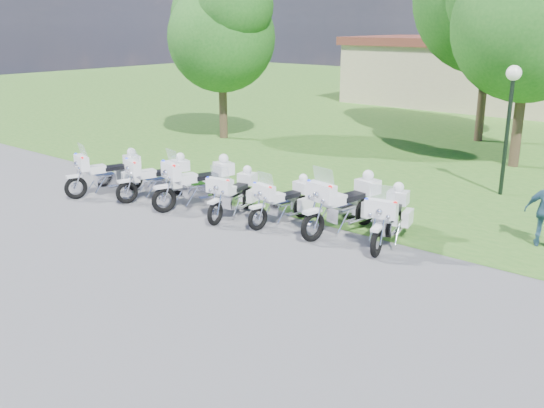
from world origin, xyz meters
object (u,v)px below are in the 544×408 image
Objects in this scene: motorcycle_5 at (345,203)px; motorcycle_6 at (389,216)px; motorcycle_4 at (284,200)px; motorcycle_0 at (108,172)px; motorcycle_3 at (234,193)px; motorcycle_2 at (199,182)px; motorcycle_1 at (158,177)px; lamp_post at (511,97)px.

motorcycle_5 reaches higher than motorcycle_6.
motorcycle_5 reaches higher than motorcycle_4.
motorcycle_5 is 1.12× the size of motorcycle_6.
motorcycle_0 is 1.09× the size of motorcycle_4.
motorcycle_2 is at bearing -10.03° from motorcycle_3.
lamp_post is (7.64, 6.92, 2.27)m from motorcycle_1.
motorcycle_5 is at bearing -150.34° from motorcycle_0.
motorcycle_1 is at bearing 19.85° from motorcycle_5.
motorcycle_2 is at bearing 17.03° from motorcycle_4.
motorcycle_5 is at bearing -15.01° from motorcycle_6.
motorcycle_2 is (1.52, 0.20, 0.07)m from motorcycle_1.
motorcycle_4 is (5.80, 1.27, -0.07)m from motorcycle_0.
motorcycle_4 is at bearing -118.13° from lamp_post.
motorcycle_1 is 1.06× the size of motorcycle_4.
motorcycle_2 reaches higher than motorcycle_4.
motorcycle_3 is at bearing 23.51° from motorcycle_4.
lamp_post is (0.52, 5.90, 2.26)m from motorcycle_6.
motorcycle_5 is at bearing -176.61° from motorcycle_3.
lamp_post is at bearing -137.09° from motorcycle_3.
motorcycle_1 is 10.56m from lamp_post.
motorcycle_1 reaches higher than motorcycle_4.
motorcycle_5 is at bearing -156.92° from motorcycle_4.
motorcycle_2 is 0.65× the size of lamp_post.
motorcycle_3 is (1.33, 0.03, -0.09)m from motorcycle_2.
motorcycle_0 is 0.61× the size of lamp_post.
motorcycle_3 is 4.34m from motorcycle_6.
motorcycle_4 is (2.75, 0.42, -0.12)m from motorcycle_2.
motorcycle_2 is at bearing 20.67° from motorcycle_5.
lamp_post is (4.79, 6.68, 2.29)m from motorcycle_3.
motorcycle_4 is at bearing -6.20° from motorcycle_6.
motorcycle_3 is 1.03× the size of motorcycle_4.
motorcycle_5 reaches higher than motorcycle_0.
motorcycle_6 reaches higher than motorcycle_3.
motorcycle_4 is at bearing 24.47° from motorcycle_5.
motorcycle_3 is (4.38, 0.89, -0.05)m from motorcycle_0.
motorcycle_5 is 6.52m from lamp_post.
motorcycle_3 is 3.12m from motorcycle_5.
motorcycle_0 reaches higher than motorcycle_4.
motorcycle_2 is 0.96× the size of motorcycle_5.
motorcycle_6 is at bearing -155.14° from motorcycle_2.
motorcycle_4 is (4.27, 0.62, -0.05)m from motorcycle_1.
motorcycle_4 is at bearing -154.61° from motorcycle_1.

